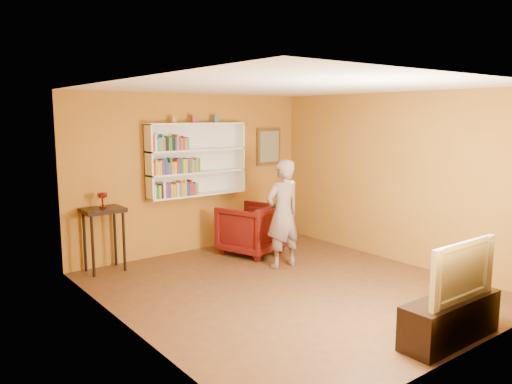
{
  "coord_description": "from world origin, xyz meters",
  "views": [
    {
      "loc": [
        -4.33,
        -4.93,
        2.33
      ],
      "look_at": [
        0.03,
        0.75,
        1.23
      ],
      "focal_mm": 35.0,
      "sensor_mm": 36.0,
      "label": 1
    }
  ],
  "objects_px": {
    "console_table": "(103,219)",
    "ruby_lustre": "(102,197)",
    "bookshelf": "(195,160)",
    "television": "(453,269)",
    "armchair": "(251,229)",
    "tv_cabinet": "(450,319)",
    "person": "(283,214)"
  },
  "relations": [
    {
      "from": "console_table",
      "to": "ruby_lustre",
      "type": "relative_size",
      "value": 4.13
    },
    {
      "from": "ruby_lustre",
      "to": "television",
      "type": "height_order",
      "value": "ruby_lustre"
    },
    {
      "from": "ruby_lustre",
      "to": "tv_cabinet",
      "type": "distance_m",
      "value": 5.0
    },
    {
      "from": "ruby_lustre",
      "to": "person",
      "type": "height_order",
      "value": "person"
    },
    {
      "from": "tv_cabinet",
      "to": "television",
      "type": "relative_size",
      "value": 1.21
    },
    {
      "from": "bookshelf",
      "to": "television",
      "type": "distance_m",
      "value": 4.74
    },
    {
      "from": "ruby_lustre",
      "to": "console_table",
      "type": "bearing_deg",
      "value": 135.0
    },
    {
      "from": "console_table",
      "to": "bookshelf",
      "type": "bearing_deg",
      "value": 5.37
    },
    {
      "from": "bookshelf",
      "to": "armchair",
      "type": "xyz_separation_m",
      "value": [
        0.65,
        -0.72,
        -1.17
      ]
    },
    {
      "from": "armchair",
      "to": "tv_cabinet",
      "type": "relative_size",
      "value": 0.72
    },
    {
      "from": "armchair",
      "to": "person",
      "type": "xyz_separation_m",
      "value": [
        -0.08,
        -0.91,
        0.42
      ]
    },
    {
      "from": "console_table",
      "to": "ruby_lustre",
      "type": "distance_m",
      "value": 0.34
    },
    {
      "from": "ruby_lustre",
      "to": "armchair",
      "type": "relative_size",
      "value": 0.25
    },
    {
      "from": "bookshelf",
      "to": "television",
      "type": "height_order",
      "value": "bookshelf"
    },
    {
      "from": "console_table",
      "to": "ruby_lustre",
      "type": "xyz_separation_m",
      "value": [
        0.0,
        -0.0,
        0.34
      ]
    },
    {
      "from": "armchair",
      "to": "person",
      "type": "bearing_deg",
      "value": 67.52
    },
    {
      "from": "armchair",
      "to": "tv_cabinet",
      "type": "xyz_separation_m",
      "value": [
        -0.37,
        -3.94,
        -0.19
      ]
    },
    {
      "from": "armchair",
      "to": "television",
      "type": "height_order",
      "value": "television"
    },
    {
      "from": "console_table",
      "to": "television",
      "type": "bearing_deg",
      "value": -66.27
    },
    {
      "from": "bookshelf",
      "to": "console_table",
      "type": "distance_m",
      "value": 1.88
    },
    {
      "from": "bookshelf",
      "to": "armchair",
      "type": "height_order",
      "value": "bookshelf"
    },
    {
      "from": "armchair",
      "to": "television",
      "type": "bearing_deg",
      "value": 67.26
    },
    {
      "from": "television",
      "to": "bookshelf",
      "type": "bearing_deg",
      "value": 93.53
    },
    {
      "from": "console_table",
      "to": "armchair",
      "type": "relative_size",
      "value": 1.04
    },
    {
      "from": "person",
      "to": "television",
      "type": "distance_m",
      "value": 3.04
    },
    {
      "from": "console_table",
      "to": "armchair",
      "type": "distance_m",
      "value": 2.44
    },
    {
      "from": "bookshelf",
      "to": "ruby_lustre",
      "type": "height_order",
      "value": "bookshelf"
    },
    {
      "from": "tv_cabinet",
      "to": "television",
      "type": "bearing_deg",
      "value": 0.0
    },
    {
      "from": "person",
      "to": "tv_cabinet",
      "type": "relative_size",
      "value": 1.29
    },
    {
      "from": "bookshelf",
      "to": "person",
      "type": "relative_size",
      "value": 1.07
    },
    {
      "from": "console_table",
      "to": "television",
      "type": "height_order",
      "value": "television"
    },
    {
      "from": "bookshelf",
      "to": "ruby_lustre",
      "type": "xyz_separation_m",
      "value": [
        -1.7,
        -0.16,
        -0.45
      ]
    }
  ]
}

